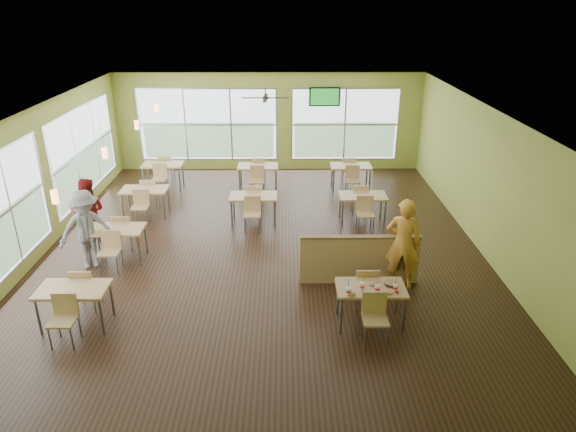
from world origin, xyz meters
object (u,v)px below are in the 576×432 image
Objects in this scene: half_wall_divider at (359,259)px; food_basket at (390,283)px; main_table at (371,293)px; man_plaid at (403,244)px.

food_basket is (0.35, -1.39, 0.26)m from half_wall_divider.
half_wall_divider is (0.00, 1.45, -0.11)m from main_table.
main_table is at bearing -90.00° from half_wall_divider.
man_plaid reaches higher than half_wall_divider.
man_plaid reaches higher than food_basket.
main_table is 0.63× the size of half_wall_divider.
food_basket is at bearing -75.89° from half_wall_divider.
food_basket is at bearing 10.39° from main_table.
man_plaid is (0.82, 1.29, 0.31)m from main_table.
man_plaid is (0.82, -0.16, 0.42)m from half_wall_divider.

